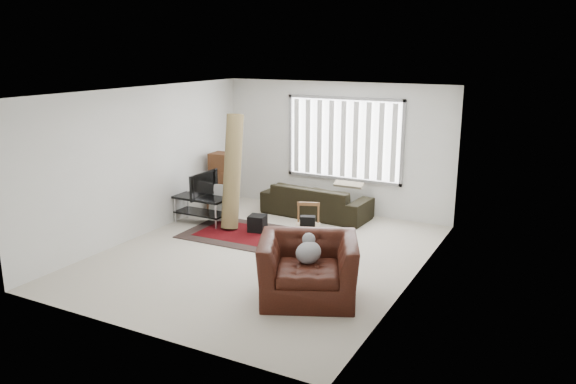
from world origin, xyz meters
The scene contains 11 objects.
room centered at (0.03, 0.51, 1.76)m, with size 6.00×6.02×2.71m.
persian_rug centered at (-0.79, 0.74, 0.01)m, with size 2.29×1.55×0.02m.
tv_stand centered at (-1.95, 0.93, 0.39)m, with size 1.08×0.48×0.54m.
tv centered at (-1.95, 0.93, 0.79)m, with size 0.87×0.11×0.50m, color black.
subwoofer centered at (-0.70, 0.98, 0.17)m, with size 0.31×0.31×0.31m, color black.
moving_boxes centered at (-2.13, 1.93, 0.57)m, with size 0.52×0.48×1.22m.
white_flatpack centered at (-1.67, 1.27, 0.37)m, with size 0.57×0.08×0.73m, color silver.
rolled_rug centered at (-1.28, 1.06, 1.09)m, with size 0.32×0.32×2.16m, color brown.
sofa centered at (-0.17, 2.45, 0.43)m, with size 2.22×0.96×0.85m, color black.
side_chair centered at (0.50, 0.66, 0.43)m, with size 0.54×0.54×0.77m.
armchair centered at (1.39, -1.15, 0.49)m, with size 1.69×1.60×0.98m.
Camera 1 is at (4.48, -7.63, 3.36)m, focal length 35.00 mm.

